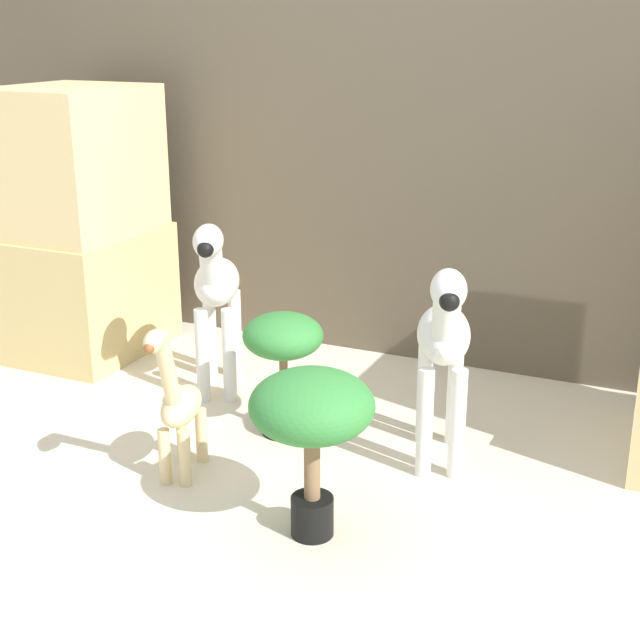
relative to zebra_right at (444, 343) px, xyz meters
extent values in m
plane|color=beige|center=(-0.45, -0.73, -0.43)|extent=(14.00, 14.00, 0.00)
cube|color=brown|center=(-0.45, 0.94, 0.67)|extent=(6.40, 0.08, 2.20)
cube|color=#D1B775|center=(-1.77, 0.41, -0.16)|extent=(0.57, 0.66, 0.54)
cube|color=#DBC184|center=(-1.77, 0.41, 0.42)|extent=(0.53, 0.63, 0.61)
cylinder|color=silver|center=(0.07, -0.06, -0.25)|extent=(0.05, 0.05, 0.37)
cylinder|color=silver|center=(-0.02, -0.09, -0.25)|extent=(0.05, 0.05, 0.37)
cylinder|color=silver|center=(0.00, 0.18, -0.25)|extent=(0.05, 0.05, 0.37)
cylinder|color=silver|center=(-0.10, 0.14, -0.25)|extent=(0.05, 0.05, 0.37)
ellipsoid|color=silver|center=(-0.01, 0.04, 0.01)|extent=(0.27, 0.39, 0.17)
cylinder|color=silver|center=(0.03, -0.10, 0.14)|extent=(0.13, 0.16, 0.21)
ellipsoid|color=silver|center=(0.05, -0.16, 0.23)|extent=(0.17, 0.22, 0.12)
sphere|color=black|center=(0.08, -0.24, 0.22)|extent=(0.06, 0.06, 0.06)
cube|color=black|center=(0.03, -0.10, 0.15)|extent=(0.05, 0.08, 0.17)
cylinder|color=silver|center=(-0.90, 0.17, -0.25)|extent=(0.05, 0.05, 0.37)
cylinder|color=silver|center=(-0.99, 0.13, -0.25)|extent=(0.05, 0.05, 0.37)
cylinder|color=silver|center=(-1.00, 0.40, -0.25)|extent=(0.05, 0.05, 0.37)
cylinder|color=silver|center=(-1.09, 0.36, -0.25)|extent=(0.05, 0.05, 0.37)
ellipsoid|color=silver|center=(-1.00, 0.26, 0.01)|extent=(0.30, 0.39, 0.17)
cylinder|color=silver|center=(-0.93, 0.13, 0.14)|extent=(0.14, 0.16, 0.21)
ellipsoid|color=silver|center=(-0.91, 0.07, 0.23)|extent=(0.18, 0.23, 0.12)
sphere|color=black|center=(-0.88, 0.00, 0.22)|extent=(0.06, 0.06, 0.06)
cube|color=black|center=(-0.93, 0.13, 0.15)|extent=(0.05, 0.08, 0.17)
cylinder|color=beige|center=(-0.69, -0.47, -0.34)|extent=(0.04, 0.04, 0.19)
cylinder|color=beige|center=(-0.76, -0.49, -0.34)|extent=(0.04, 0.04, 0.19)
cylinder|color=beige|center=(-0.73, -0.31, -0.34)|extent=(0.04, 0.04, 0.19)
cylinder|color=beige|center=(-0.80, -0.32, -0.34)|extent=(0.04, 0.04, 0.19)
ellipsoid|color=beige|center=(-0.74, -0.40, -0.20)|extent=(0.17, 0.26, 0.11)
cylinder|color=beige|center=(-0.72, -0.50, -0.03)|extent=(0.08, 0.14, 0.28)
ellipsoid|color=beige|center=(-0.70, -0.58, 0.09)|extent=(0.08, 0.12, 0.07)
sphere|color=brown|center=(-0.69, -0.63, 0.09)|extent=(0.03, 0.03, 0.03)
cylinder|color=black|center=(-0.58, 0.00, -0.39)|extent=(0.16, 0.16, 0.08)
cylinder|color=brown|center=(-0.58, 0.00, -0.25)|extent=(0.03, 0.03, 0.22)
ellipsoid|color=#337F38|center=(-0.58, 0.00, -0.06)|extent=(0.28, 0.28, 0.16)
cylinder|color=black|center=(-0.20, -0.56, -0.37)|extent=(0.12, 0.12, 0.12)
cylinder|color=brown|center=(-0.20, -0.56, -0.22)|extent=(0.05, 0.05, 0.19)
ellipsoid|color=#337F38|center=(-0.20, -0.56, -0.03)|extent=(0.35, 0.35, 0.19)
camera|label=1|loc=(0.74, -2.60, 0.98)|focal=50.00mm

